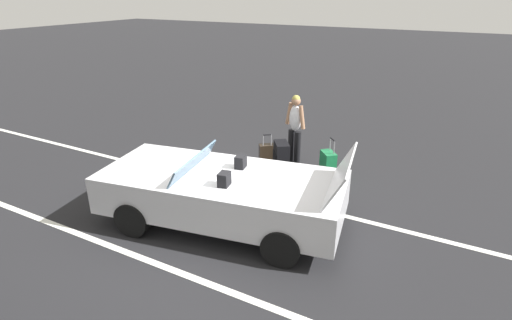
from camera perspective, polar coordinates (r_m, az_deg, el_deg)
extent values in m
plane|color=black|center=(7.27, -4.61, -8.76)|extent=(80.00, 80.00, 0.00)
cube|color=silver|center=(8.19, 0.07, -4.79)|extent=(18.00, 0.12, 0.01)
cube|color=silver|center=(6.32, -12.02, -14.74)|extent=(18.00, 0.12, 0.01)
cube|color=silver|center=(6.97, -4.77, -4.41)|extent=(4.34, 2.44, 0.64)
cube|color=silver|center=(7.65, -14.71, -3.47)|extent=(1.58, 1.87, 0.38)
cube|color=slate|center=(6.97, -8.78, -0.33)|extent=(0.45, 1.56, 0.31)
cube|color=black|center=(6.40, -4.49, -2.70)|extent=(0.20, 0.24, 0.22)
cube|color=black|center=(7.02, -2.17, -0.24)|extent=(0.20, 0.24, 0.22)
cube|color=silver|center=(6.26, 11.72, -2.04)|extent=(0.58, 1.53, 0.58)
cylinder|color=black|center=(7.08, -16.91, -7.90)|extent=(0.63, 0.32, 0.60)
cylinder|color=black|center=(8.28, -10.65, -2.61)|extent=(0.63, 0.32, 0.60)
cylinder|color=black|center=(6.12, 3.57, -12.13)|extent=(0.63, 0.32, 0.60)
cylinder|color=black|center=(7.47, 6.83, -5.29)|extent=(0.63, 0.32, 0.60)
cube|color=black|center=(8.94, 3.58, 0.22)|extent=(0.51, 0.55, 0.74)
cube|color=black|center=(8.93, 2.62, -0.16)|extent=(0.24, 0.32, 0.41)
sphere|color=black|center=(8.95, 4.38, -2.23)|extent=(0.04, 0.04, 0.04)
sphere|color=black|center=(9.25, 3.97, -1.36)|extent=(0.04, 0.04, 0.04)
cube|color=#19723F|center=(8.84, 10.04, -0.79)|extent=(0.44, 0.46, 0.62)
cylinder|color=gray|center=(8.60, 10.92, 1.72)|extent=(0.03, 0.03, 0.28)
cylinder|color=gray|center=(8.79, 10.37, 2.22)|extent=(0.03, 0.03, 0.28)
cylinder|color=black|center=(8.65, 10.71, 2.84)|extent=(0.16, 0.19, 0.03)
sphere|color=black|center=(8.88, 10.78, -2.80)|extent=(0.04, 0.04, 0.04)
sphere|color=black|center=(9.11, 10.12, -2.06)|extent=(0.04, 0.04, 0.04)
cube|color=#2D2319|center=(9.45, 1.48, 0.76)|extent=(0.39, 0.37, 0.50)
cylinder|color=gray|center=(9.25, 1.00, 2.78)|extent=(0.03, 0.03, 0.26)
cylinder|color=gray|center=(9.28, 2.14, 2.84)|extent=(0.03, 0.03, 0.26)
cylinder|color=black|center=(9.22, 1.58, 3.57)|extent=(0.16, 0.14, 0.03)
sphere|color=black|center=(9.45, 0.85, -0.75)|extent=(0.04, 0.04, 0.04)
sphere|color=black|center=(9.49, 2.26, -0.65)|extent=(0.04, 0.04, 0.04)
ellipsoid|color=black|center=(8.32, 3.86, -3.25)|extent=(0.47, 0.70, 0.30)
torus|color=black|center=(8.24, 3.89, -2.13)|extent=(0.46, 0.46, 0.02)
cylinder|color=black|center=(9.40, 5.81, 1.58)|extent=(0.20, 0.20, 0.82)
cylinder|color=black|center=(9.53, 4.96, 1.92)|extent=(0.20, 0.20, 0.82)
ellipsoid|color=silver|center=(9.24, 5.55, 5.86)|extent=(0.38, 0.32, 0.60)
sphere|color=#A37556|center=(9.13, 5.64, 8.23)|extent=(0.21, 0.21, 0.21)
sphere|color=tan|center=(9.12, 5.65, 8.52)|extent=(0.18, 0.18, 0.18)
cylinder|color=#A37556|center=(9.08, 6.48, 5.96)|extent=(0.21, 0.16, 0.53)
cylinder|color=#A37556|center=(9.36, 4.68, 6.54)|extent=(0.21, 0.16, 0.53)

